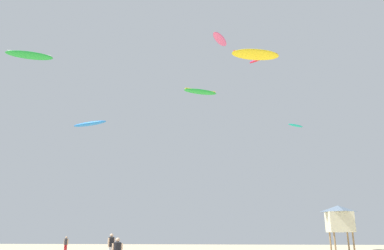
% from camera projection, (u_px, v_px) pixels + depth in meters
% --- Properties ---
extents(person_midground, '(0.40, 0.50, 1.78)m').
position_uv_depth(person_midground, '(111.00, 244.00, 26.38)').
color(person_midground, silver).
rests_on(person_midground, ground).
extents(person_left, '(0.50, 0.35, 1.55)m').
position_uv_depth(person_left, '(66.00, 243.00, 36.43)').
color(person_left, '#B21E23').
rests_on(person_left, ground).
extents(lifeguard_tower, '(2.30, 2.30, 4.15)m').
position_uv_depth(lifeguard_tower, '(339.00, 218.00, 32.19)').
color(lifeguard_tower, '#8C704C').
rests_on(lifeguard_tower, ground).
extents(kite_aloft_0, '(4.45, 2.60, 0.70)m').
position_uv_depth(kite_aloft_0, '(90.00, 124.00, 39.77)').
color(kite_aloft_0, blue).
extents(kite_aloft_3, '(2.54, 4.24, 0.77)m').
position_uv_depth(kite_aloft_3, '(220.00, 39.00, 50.88)').
color(kite_aloft_3, '#E5598C').
extents(kite_aloft_4, '(2.99, 2.00, 0.36)m').
position_uv_depth(kite_aloft_4, '(200.00, 92.00, 31.52)').
color(kite_aloft_4, green).
extents(kite_aloft_5, '(4.50, 2.31, 0.87)m').
position_uv_depth(kite_aloft_5, '(255.00, 55.00, 32.98)').
color(kite_aloft_5, yellow).
extents(kite_aloft_6, '(4.37, 2.78, 0.59)m').
position_uv_depth(kite_aloft_6, '(29.00, 55.00, 35.29)').
color(kite_aloft_6, green).
extents(kite_aloft_7, '(2.70, 2.41, 0.60)m').
position_uv_depth(kite_aloft_7, '(259.00, 60.00, 45.29)').
color(kite_aloft_7, red).
extents(kite_aloft_8, '(2.53, 2.24, 0.38)m').
position_uv_depth(kite_aloft_8, '(296.00, 125.00, 49.30)').
color(kite_aloft_8, '#19B29E').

